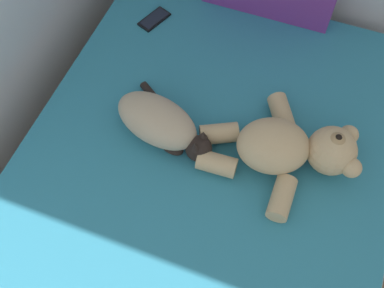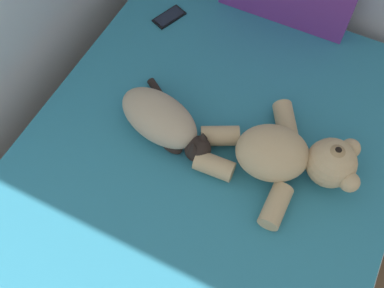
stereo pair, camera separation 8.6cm
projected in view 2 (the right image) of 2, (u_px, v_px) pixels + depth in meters
The scene contains 4 objects.
bed at pixel (191, 213), 1.88m from camera, with size 1.44×2.07×0.52m.
cat at pixel (163, 121), 1.71m from camera, with size 0.42×0.32×0.15m.
teddy_bear at pixel (288, 157), 1.62m from camera, with size 0.60×0.51×0.19m.
cell_phone at pixel (169, 17), 2.07m from camera, with size 0.12×0.16×0.01m.
Camera 2 is at (1.20, 2.20, 2.03)m, focal length 42.54 mm.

